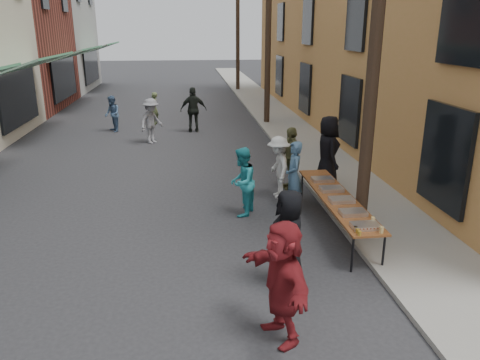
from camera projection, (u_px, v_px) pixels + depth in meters
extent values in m
plane|color=#28282B|center=(150.00, 328.00, 6.88)|extent=(120.00, 120.00, 0.00)
cube|color=gray|center=(282.00, 122.00, 21.57)|extent=(2.20, 60.00, 0.10)
cube|color=gray|center=(26.00, 23.00, 31.78)|extent=(8.00, 8.00, 9.00)
cube|color=#B98542|center=(431.00, 8.00, 19.76)|extent=(10.00, 28.00, 10.00)
cylinder|color=#2D2116|center=(378.00, 11.00, 8.78)|extent=(0.26, 0.26, 9.00)
cylinder|color=#2D2116|center=(268.00, 21.00, 20.12)|extent=(0.26, 0.26, 9.00)
cylinder|color=#2D2116|center=(238.00, 23.00, 31.45)|extent=(0.26, 0.26, 9.00)
cube|color=brown|center=(337.00, 198.00, 10.05)|extent=(0.70, 4.00, 0.04)
cylinder|color=black|center=(352.00, 254.00, 8.36)|extent=(0.04, 0.04, 0.71)
cylinder|color=black|center=(384.00, 252.00, 8.42)|extent=(0.04, 0.04, 0.71)
cylinder|color=black|center=(302.00, 187.00, 11.91)|extent=(0.04, 0.04, 0.71)
cylinder|color=black|center=(324.00, 186.00, 11.97)|extent=(0.04, 0.04, 0.71)
cube|color=maroon|center=(365.00, 226.00, 8.47)|extent=(0.50, 0.33, 0.08)
cube|color=#B2B2B7|center=(353.00, 212.00, 9.08)|extent=(0.50, 0.33, 0.08)
cube|color=tan|center=(342.00, 200.00, 9.75)|extent=(0.50, 0.33, 0.08)
cube|color=#B2B2B7|center=(331.00, 189.00, 10.41)|extent=(0.50, 0.33, 0.08)
cube|color=tan|center=(323.00, 179.00, 11.07)|extent=(0.50, 0.33, 0.08)
cylinder|color=#A57F26|center=(360.00, 233.00, 8.16)|extent=(0.07, 0.07, 0.08)
cylinder|color=#A57F26|center=(358.00, 231.00, 8.26)|extent=(0.07, 0.07, 0.08)
cylinder|color=#A57F26|center=(356.00, 229.00, 8.35)|extent=(0.07, 0.07, 0.08)
cylinder|color=tan|center=(382.00, 230.00, 8.25)|extent=(0.08, 0.08, 0.12)
imported|color=black|center=(288.00, 239.00, 7.81)|extent=(0.56, 0.84, 1.71)
imported|color=#476A8A|center=(294.00, 176.00, 11.17)|extent=(0.41, 0.62, 1.68)
imported|color=teal|center=(242.00, 182.00, 10.81)|extent=(0.88, 0.97, 1.62)
imported|color=silver|center=(278.00, 167.00, 12.00)|extent=(0.63, 1.05, 1.60)
imported|color=brown|center=(291.00, 158.00, 12.58)|extent=(0.57, 1.06, 1.72)
imported|color=maroon|center=(282.00, 281.00, 6.42)|extent=(0.99, 1.74, 1.79)
imported|color=black|center=(328.00, 152.00, 12.43)|extent=(0.63, 0.95, 1.93)
imported|color=gray|center=(151.00, 121.00, 17.66)|extent=(1.18, 1.25, 1.70)
imported|color=black|center=(194.00, 110.00, 19.56)|extent=(1.11, 0.48, 1.87)
imported|color=#546339|center=(154.00, 109.00, 21.11)|extent=(0.42, 0.58, 1.46)
imported|color=#49678D|center=(112.00, 114.00, 19.65)|extent=(0.82, 0.91, 1.51)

